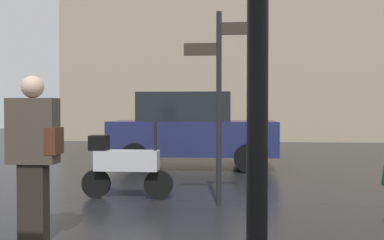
% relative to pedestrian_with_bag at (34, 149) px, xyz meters
% --- Properties ---
extents(pedestrian_with_bag, '(0.54, 0.24, 1.77)m').
position_rel_pedestrian_with_bag_xyz_m(pedestrian_with_bag, '(0.00, 0.00, 0.00)').
color(pedestrian_with_bag, '#2A241E').
rests_on(pedestrian_with_bag, ground).
extents(parked_scooter, '(1.47, 0.32, 1.23)m').
position_rel_pedestrian_with_bag_xyz_m(parked_scooter, '(0.39, 2.38, -0.45)').
color(parked_scooter, black).
rests_on(parked_scooter, ground).
extents(parked_car_left, '(4.01, 1.88, 1.84)m').
position_rel_pedestrian_with_bag_xyz_m(parked_car_left, '(1.16, 6.24, -0.06)').
color(parked_car_left, '#1E234C').
rests_on(parked_car_left, ground).
extents(street_signpost, '(1.08, 0.08, 2.86)m').
position_rel_pedestrian_with_bag_xyz_m(street_signpost, '(1.91, 1.99, 0.74)').
color(street_signpost, black).
rests_on(street_signpost, ground).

